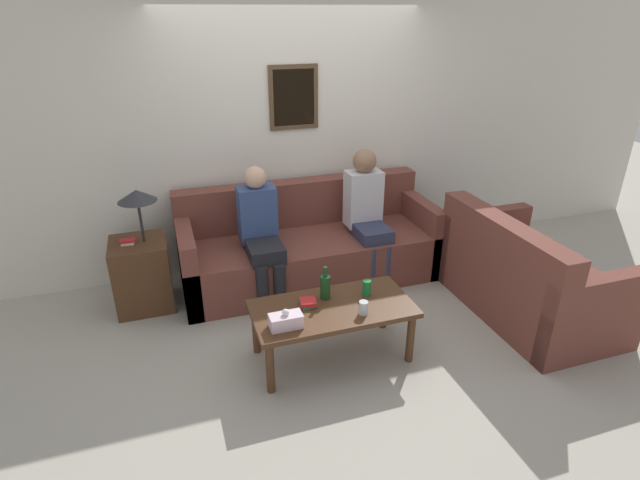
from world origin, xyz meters
TOP-DOWN VIEW (x-y plane):
  - ground_plane at (0.00, 0.00)m, footprint 16.00×16.00m
  - wall_back at (0.00, 1.03)m, footprint 9.00×0.08m
  - couch_main at (0.00, 0.55)m, footprint 2.49×0.92m
  - couch_side at (1.60, -0.69)m, footprint 0.92×1.53m
  - coffee_table at (-0.21, -0.75)m, footprint 1.21×0.60m
  - side_table_with_lamp at (-1.57, 0.49)m, footprint 0.48×0.48m
  - wine_bottle at (-0.23, -0.61)m, footprint 0.08×0.08m
  - drinking_glass at (-0.04, -0.91)m, footprint 0.07×0.07m
  - book_stack at (-0.38, -0.68)m, footprint 0.13×0.13m
  - soda_can at (0.09, -0.67)m, footprint 0.07×0.07m
  - tissue_box at (-0.61, -0.89)m, footprint 0.23×0.12m
  - person_left at (-0.51, 0.36)m, footprint 0.34×0.62m
  - person_right at (0.55, 0.40)m, footprint 0.34×0.59m

SIDE VIEW (x-z plane):
  - ground_plane at x=0.00m, z-range 0.00..0.00m
  - couch_main at x=0.00m, z-range -0.14..0.78m
  - couch_side at x=1.60m, z-range -0.14..0.78m
  - side_table_with_lamp at x=-1.57m, z-range -0.18..0.92m
  - coffee_table at x=-0.21m, z-range 0.17..0.62m
  - book_stack at x=-0.38m, z-range 0.45..0.50m
  - drinking_glass at x=-0.04m, z-range 0.45..0.56m
  - tissue_box at x=-0.61m, z-range 0.43..0.58m
  - soda_can at x=0.09m, z-range 0.45..0.58m
  - wine_bottle at x=-0.23m, z-range 0.42..0.69m
  - person_left at x=-0.51m, z-range 0.05..1.27m
  - person_right at x=0.55m, z-range 0.07..1.34m
  - wall_back at x=0.00m, z-range 0.00..2.60m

